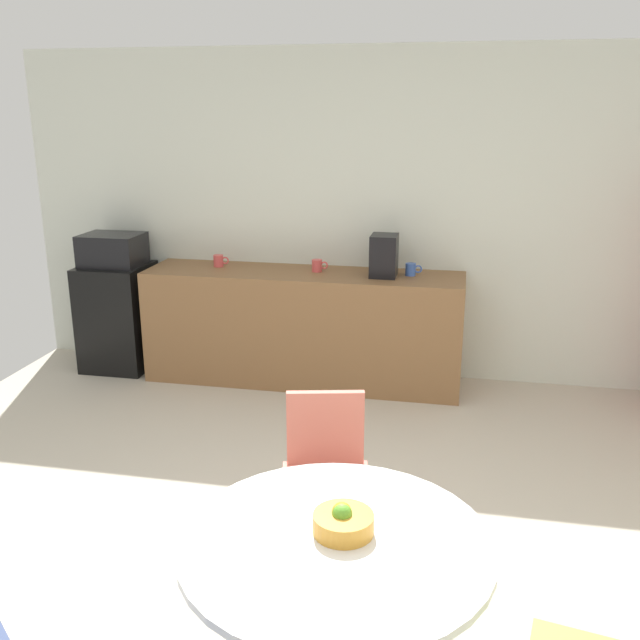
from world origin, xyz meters
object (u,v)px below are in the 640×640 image
object	(u,v)px
microwave	(113,250)
mug_white	(317,266)
mug_green	(411,269)
coffee_maker	(384,256)
mini_fridge	(118,316)
chair_coral	(326,459)
mug_red	(219,261)
round_table	(336,574)
fruit_bowl	(343,522)

from	to	relation	value
microwave	mug_white	xyz separation A→B (m)	(1.71, 0.05, -0.07)
microwave	mug_green	bearing A→B (deg)	1.53
coffee_maker	microwave	bearing A→B (deg)	180.00
mini_fridge	mug_green	distance (m)	2.50
chair_coral	mug_green	distance (m)	2.38
mug_white	mug_red	xyz separation A→B (m)	(-0.82, 0.02, 0.00)
mini_fridge	chair_coral	bearing A→B (deg)	-45.42
chair_coral	mug_red	distance (m)	2.73
mug_green	microwave	bearing A→B (deg)	-178.47
round_table	chair_coral	distance (m)	0.96
fruit_bowl	microwave	bearing A→B (deg)	128.03
mini_fridge	mug_red	xyz separation A→B (m)	(0.89, 0.07, 0.50)
mug_white	fruit_bowl	bearing A→B (deg)	-76.82
mini_fridge	mug_green	size ratio (longest dim) A/B	6.89
microwave	fruit_bowl	distance (m)	4.01
mug_red	coffee_maker	size ratio (longest dim) A/B	0.40
chair_coral	coffee_maker	bearing A→B (deg)	89.75
microwave	coffee_maker	size ratio (longest dim) A/B	1.50
mug_green	mug_white	bearing A→B (deg)	-179.19
mini_fridge	round_table	xyz separation A→B (m)	(2.45, -3.20, 0.14)
mug_red	round_table	bearing A→B (deg)	-64.56
round_table	mug_red	world-z (taller)	mug_red
fruit_bowl	mug_white	distance (m)	3.30
mini_fridge	microwave	size ratio (longest dim) A/B	1.85
mug_white	mug_red	bearing A→B (deg)	178.66
round_table	mug_red	bearing A→B (deg)	115.44
round_table	fruit_bowl	distance (m)	0.19
mug_red	coffee_maker	world-z (taller)	coffee_maker
round_table	mug_white	distance (m)	3.36
round_table	coffee_maker	xyz separation A→B (m)	(-0.21, 3.20, 0.47)
mini_fridge	coffee_maker	world-z (taller)	coffee_maker
round_table	fruit_bowl	size ratio (longest dim) A/B	5.10
mini_fridge	mug_green	bearing A→B (deg)	1.53
microwave	mug_green	size ratio (longest dim) A/B	3.72
chair_coral	fruit_bowl	xyz separation A→B (m)	(0.23, -0.89, 0.24)
round_table	fruit_bowl	bearing A→B (deg)	73.14
mug_white	mug_green	distance (m)	0.73
mug_green	coffee_maker	bearing A→B (deg)	-162.34
fruit_bowl	mug_green	world-z (taller)	mug_green
mug_green	coffee_maker	size ratio (longest dim) A/B	0.40
chair_coral	mug_white	world-z (taller)	mug_white
chair_coral	round_table	bearing A→B (deg)	-76.98
mini_fridge	mug_red	distance (m)	1.03
mug_white	microwave	bearing A→B (deg)	-178.17
mug_white	coffee_maker	bearing A→B (deg)	-5.92
mug_white	mug_green	size ratio (longest dim) A/B	1.00
round_table	mug_white	xyz separation A→B (m)	(-0.74, 3.26, 0.36)
mug_red	microwave	bearing A→B (deg)	-175.25
fruit_bowl	coffee_maker	size ratio (longest dim) A/B	0.66
round_table	mini_fridge	bearing A→B (deg)	127.42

